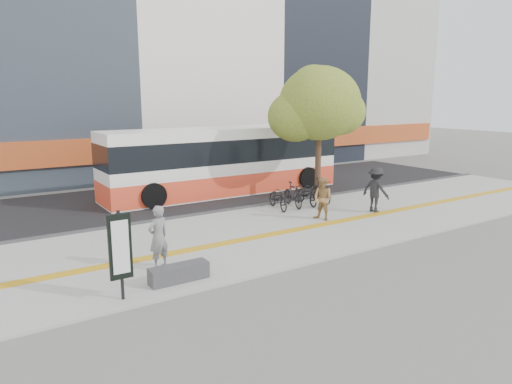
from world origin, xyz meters
TOP-DOWN VIEW (x-y plane):
  - ground at (0.00, 0.00)m, footprint 120.00×120.00m
  - sidewalk at (0.00, 1.50)m, footprint 40.00×7.00m
  - tactile_strip at (0.00, 1.00)m, footprint 40.00×0.45m
  - street at (0.00, 9.00)m, footprint 40.00×8.00m
  - curb at (0.00, 5.00)m, footprint 40.00×0.25m
  - bench at (-2.60, -1.20)m, footprint 1.60×0.45m
  - signboard at (-4.20, -1.51)m, footprint 0.55×0.10m
  - street_tree at (7.18, 4.82)m, footprint 4.40×3.80m
  - bus at (4.28, 8.50)m, footprint 12.45×2.95m
  - bicycle_row at (5.57, 4.00)m, footprint 3.43×1.98m
  - seated_woman at (-2.67, 0.01)m, footprint 0.78×0.64m
  - pedestrian_tan at (4.78, 1.54)m, footprint 0.86×0.98m
  - pedestrian_dark at (7.56, 1.37)m, footprint 0.90×1.34m

SIDE VIEW (x-z plane):
  - ground at x=0.00m, z-range 0.00..0.00m
  - street at x=0.00m, z-range 0.00..0.06m
  - sidewalk at x=0.00m, z-range 0.00..0.08m
  - curb at x=0.00m, z-range 0.00..0.14m
  - tactile_strip at x=0.00m, z-range 0.08..0.09m
  - bench at x=-2.60m, z-range 0.08..0.53m
  - bicycle_row at x=5.57m, z-range 0.05..1.15m
  - pedestrian_tan at x=4.78m, z-range 0.08..1.79m
  - seated_woman at x=-2.67m, z-range 0.08..1.91m
  - pedestrian_dark at x=7.56m, z-range 0.08..2.00m
  - signboard at x=-4.20m, z-range 0.27..2.47m
  - bus at x=4.28m, z-range -0.04..3.28m
  - street_tree at x=7.18m, z-range 1.36..7.67m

